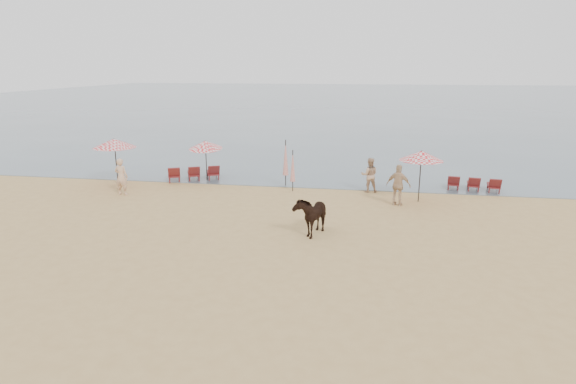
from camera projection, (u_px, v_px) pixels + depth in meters
name	position (u px, v px, depth m)	size (l,w,h in m)	color
ground	(261.00, 267.00, 14.87)	(120.00, 120.00, 0.00)	tan
sea	(354.00, 98.00, 91.12)	(160.00, 140.00, 0.06)	#51606B
lounger_cluster_left	(194.00, 173.00, 25.97)	(3.10, 2.53, 0.59)	maroon
lounger_cluster_right	(474.00, 184.00, 23.79)	(2.63, 1.79, 0.54)	maroon
umbrella_open_left_a	(114.00, 143.00, 24.54)	(2.14, 2.14, 2.43)	black
umbrella_open_left_b	(205.00, 145.00, 25.55)	(1.76, 1.80, 2.25)	black
umbrella_open_right	(421.00, 156.00, 21.48)	(1.94, 1.94, 2.36)	black
umbrella_closed_left	(286.00, 158.00, 24.46)	(0.29, 0.29, 2.41)	black
umbrella_closed_right	(293.00, 166.00, 23.49)	(0.25, 0.25, 2.08)	black
cow	(311.00, 214.00, 17.67)	(0.81, 1.77, 1.50)	black
beachgoer_left	(121.00, 177.00, 22.96)	(0.65, 0.43, 1.78)	#D6A885
beachgoer_right_a	(369.00, 175.00, 23.49)	(0.83, 0.64, 1.70)	tan
beachgoer_right_b	(398.00, 185.00, 21.20)	(1.08, 0.45, 1.84)	tan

